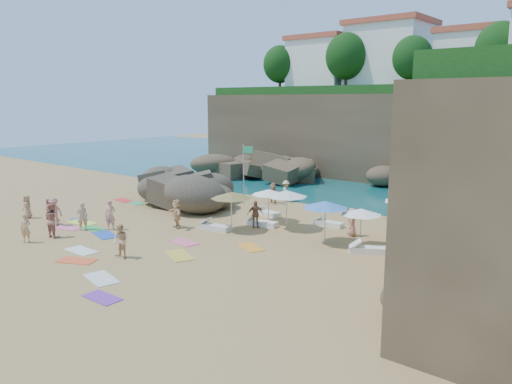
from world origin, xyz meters
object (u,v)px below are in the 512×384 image
Objects in this scene: person_stand_1 at (52,220)px; person_stand_5 at (273,193)px; rock_outcrop at (189,202)px; lounger_0 at (261,223)px; person_stand_0 at (110,215)px; flag_pole at (245,166)px; person_stand_6 at (82,216)px; person_stand_4 at (352,222)px; person_stand_2 at (286,191)px; parasol_0 at (269,192)px; person_stand_3 at (255,214)px; parasol_2 at (405,189)px; parasol_1 at (410,188)px.

person_stand_1 is 1.27× the size of person_stand_5.
lounger_0 is at bearing -14.21° from rock_outcrop.
person_stand_0 is 3.14m from person_stand_1.
person_stand_6 is (-2.52, -11.55, -1.95)m from flag_pole.
person_stand_4 is at bearing 150.37° from person_stand_6.
person_stand_5 is at bearing 112.08° from lounger_0.
person_stand_0 reaches higher than person_stand_2.
person_stand_3 is (0.29, -1.65, -1.06)m from parasol_0.
parasol_2 is at bearing -136.28° from person_stand_2.
person_stand_3 is at bearing 12.04° from person_stand_0.
flag_pole is at bearing 97.85° from person_stand_2.
flag_pole reaches higher than person_stand_1.
flag_pole is 2.63× the size of person_stand_6.
parasol_1 is 9.90m from person_stand_5.
person_stand_0 is (-12.29, -13.64, -1.15)m from parasol_1.
person_stand_6 is (-13.51, -14.69, -1.20)m from parasol_1.
person_stand_6 is at bearing -132.06° from parasol_2.
parasol_1 reaches higher than person_stand_6.
flag_pole is 11.17m from parasol_2.
parasol_0 is 2.06m from lounger_0.
rock_outcrop is 7.25m from person_stand_2.
flag_pole reaches higher than parasol_1.
parasol_2 is 1.24× the size of person_stand_0.
lounger_0 is 0.87m from person_stand_3.
person_stand_2 is 1.00× the size of person_stand_4.
person_stand_2 is at bearing 65.53° from person_stand_5.
rock_outcrop is at bearing -145.35° from person_stand_5.
person_stand_1 reaches higher than person_stand_5.
parasol_1 is 1.07× the size of parasol_2.
person_stand_0 is at bearing -102.57° from person_stand_5.
rock_outcrop is 4.42× the size of person_stand_6.
person_stand_2 is at bearing -177.14° from parasol_2.
flag_pole is at bearing -166.78° from person_stand_6.
person_stand_3 is 1.08× the size of person_stand_5.
parasol_0 reaches higher than person_stand_2.
lounger_0 is at bearing 14.71° from person_stand_0.
rock_outcrop is at bearing 114.03° from person_stand_3.
person_stand_4 is at bearing -95.13° from parasol_2.
parasol_0 is at bearing -33.88° from flag_pole.
flag_pole is 6.91m from lounger_0.
parasol_0 is 5.72m from person_stand_4.
person_stand_5 reaches higher than lounger_0.
parasol_2 is at bearing 5.01° from person_stand_3.
parasol_1 is 1.42× the size of person_stand_6.
person_stand_1 is (-7.01, -10.35, -0.92)m from parasol_0.
person_stand_2 is at bearing 105.09° from lounger_0.
person_stand_2 is 10.01m from person_stand_4.
person_stand_3 is (8.68, -2.77, 0.82)m from rock_outcrop.
flag_pole is 2.26× the size of person_stand_1.
person_stand_3 is (-0.01, -0.57, 0.66)m from lounger_0.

